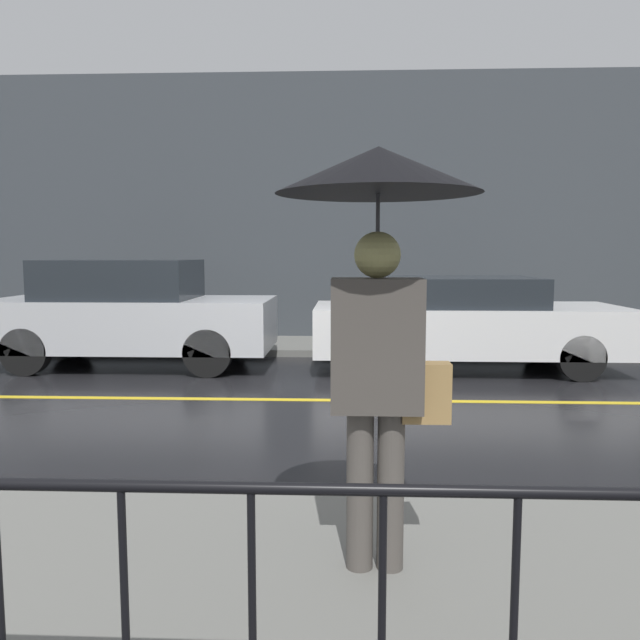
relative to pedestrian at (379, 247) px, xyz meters
The scene contains 9 objects.
ground_plane 4.64m from the pedestrian, 103.31° to the left, with size 80.00×80.00×0.00m, color black.
sidewalk_near 1.99m from the pedestrian, 164.81° to the right, with size 28.00×2.72×0.12m.
sidewalk_far 8.42m from the pedestrian, 96.88° to the left, with size 28.00×1.86×0.12m.
lane_marking 4.64m from the pedestrian, 103.31° to the left, with size 25.20×0.12×0.01m.
building_storefront 9.35m from the pedestrian, 96.09° to the left, with size 28.00×0.30×5.17m.
railing_foreground 1.99m from the pedestrian, 125.61° to the right, with size 12.00×0.04×0.97m.
pedestrian is the anchor object (origin of this frame).
car_silver 7.23m from the pedestrian, 118.90° to the left, with size 4.24×1.71×1.64m.
car_white 6.56m from the pedestrian, 75.68° to the left, with size 4.53×1.83×1.39m.
Camera 1 is at (0.83, -7.25, 1.73)m, focal length 35.00 mm.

